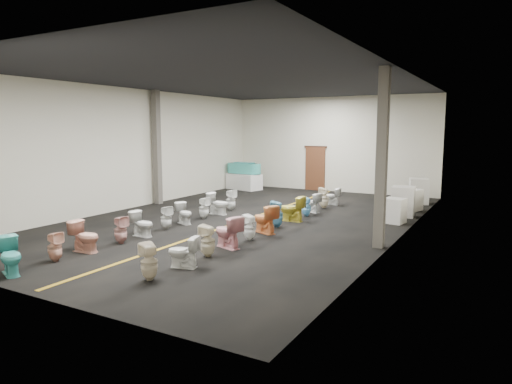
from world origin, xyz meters
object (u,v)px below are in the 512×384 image
toilet_left_6 (184,213)px  toilet_right_1 (183,252)px  toilet_left_0 (10,256)px  toilet_right_2 (208,241)px  toilet_right_3 (228,232)px  toilet_right_9 (312,203)px  toilet_left_3 (121,230)px  toilet_right_7 (292,209)px  toilet_right_4 (250,227)px  toilet_right_8 (306,207)px  toilet_right_5 (265,219)px  appliance_crate_b (403,201)px  toilet_left_2 (85,236)px  bathtub (244,168)px  toilet_left_5 (166,218)px  toilet_left_7 (204,208)px  display_table (244,182)px  toilet_right_6 (277,214)px  appliance_crate_d (419,191)px  toilet_left_1 (55,247)px  toilet_right_11 (332,196)px  toilet_left_8 (218,204)px  toilet_left_9 (231,200)px  toilet_right_10 (324,198)px  appliance_crate_a (394,211)px  appliance_crate_c (410,200)px  toilet_left_4 (142,224)px

toilet_left_6 → toilet_right_1: 4.68m
toilet_left_0 → toilet_right_2: bearing=-20.1°
toilet_right_3 → toilet_right_9: 5.67m
toilet_left_3 → toilet_left_0: bearing=-172.7°
toilet_right_7 → toilet_right_4: bearing=3.1°
toilet_right_4 → toilet_right_9: (-0.15, 4.72, -0.00)m
toilet_right_1 → toilet_right_8: 6.74m
toilet_right_5 → toilet_right_8: toilet_right_5 is taller
appliance_crate_b → toilet_left_2: bearing=-124.2°
bathtub → toilet_left_5: size_ratio=2.59×
toilet_left_6 → toilet_left_7: (0.04, 0.99, 0.03)m
display_table → toilet_right_6: toilet_right_6 is taller
toilet_left_6 → toilet_left_5: bearing=-154.9°
toilet_left_6 → appliance_crate_d: bearing=-14.2°
toilet_left_1 → toilet_left_7: toilet_left_7 is taller
toilet_right_5 → toilet_left_5: bearing=-46.1°
toilet_right_11 → bathtub: bearing=-111.8°
toilet_left_5 → toilet_right_3: 2.90m
toilet_left_8 → toilet_left_9: size_ratio=0.99×
toilet_right_3 → toilet_right_4: (0.10, 0.95, -0.06)m
toilet_left_8 → toilet_right_1: toilet_left_8 is taller
toilet_left_2 → toilet_left_5: size_ratio=1.08×
toilet_left_0 → toilet_right_6: 7.34m
toilet_left_7 → display_table: bearing=24.4°
toilet_left_9 → toilet_right_10: (2.84, 2.14, 0.01)m
toilet_left_0 → toilet_right_11: (2.77, 11.61, -0.05)m
toilet_right_2 → toilet_right_4: 1.87m
toilet_left_6 → toilet_left_7: size_ratio=0.93×
appliance_crate_a → toilet_left_6: (-5.78, -3.41, -0.06)m
toilet_right_7 → toilet_right_8: size_ratio=1.23×
appliance_crate_b → toilet_left_6: 7.45m
toilet_left_5 → toilet_right_9: bearing=-13.8°
toilet_left_5 → toilet_left_7: size_ratio=0.98×
display_table → toilet_left_3: bearing=-76.0°
appliance_crate_c → toilet_left_5: size_ratio=1.10×
display_table → toilet_right_11: display_table is taller
toilet_left_4 → toilet_right_11: toilet_left_4 is taller
toilet_left_2 → toilet_left_9: 6.61m
toilet_right_8 → appliance_crate_a: bearing=102.4°
appliance_crate_d → toilet_right_9: 4.93m
toilet_left_3 → toilet_right_7: (2.69, 4.87, 0.05)m
toilet_left_3 → toilet_right_8: toilet_left_3 is taller
toilet_left_9 → toilet_right_11: bearing=-35.7°
toilet_left_1 → toilet_left_5: bearing=-0.1°
toilet_left_0 → toilet_right_4: size_ratio=1.11×
toilet_left_7 → toilet_left_4: bearing=-176.1°
bathtub → toilet_left_3: (2.73, -10.91, -0.70)m
appliance_crate_c → toilet_right_7: toilet_right_7 is taller
appliance_crate_b → toilet_left_1: appliance_crate_b is taller
toilet_right_1 → toilet_right_6: toilet_right_6 is taller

